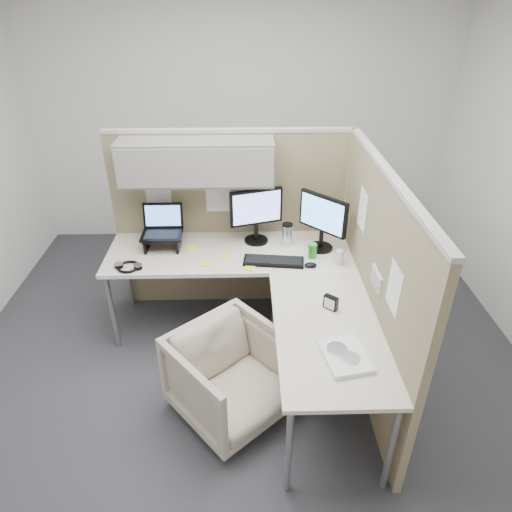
{
  "coord_description": "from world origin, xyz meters",
  "views": [
    {
      "loc": [
        0.02,
        -2.68,
        2.6
      ],
      "look_at": [
        0.1,
        0.25,
        0.85
      ],
      "focal_mm": 32.0,
      "sensor_mm": 36.0,
      "label": 1
    }
  ],
  "objects_px": {
    "office_chair": "(231,373)",
    "keyboard": "(274,261)",
    "desk": "(260,283)",
    "monitor_left": "(256,212)"
  },
  "relations": [
    {
      "from": "monitor_left",
      "to": "keyboard",
      "type": "bearing_deg",
      "value": -86.96
    },
    {
      "from": "desk",
      "to": "office_chair",
      "type": "xyz_separation_m",
      "value": [
        -0.21,
        -0.57,
        -0.33
      ]
    },
    {
      "from": "desk",
      "to": "office_chair",
      "type": "relative_size",
      "value": 2.82
    },
    {
      "from": "desk",
      "to": "monitor_left",
      "type": "bearing_deg",
      "value": 91.09
    },
    {
      "from": "desk",
      "to": "keyboard",
      "type": "distance_m",
      "value": 0.26
    },
    {
      "from": "desk",
      "to": "office_chair",
      "type": "distance_m",
      "value": 0.7
    },
    {
      "from": "monitor_left",
      "to": "desk",
      "type": "bearing_deg",
      "value": -105.65
    },
    {
      "from": "desk",
      "to": "keyboard",
      "type": "xyz_separation_m",
      "value": [
        0.12,
        0.22,
        0.05
      ]
    },
    {
      "from": "office_chair",
      "to": "desk",
      "type": "bearing_deg",
      "value": 29.57
    },
    {
      "from": "office_chair",
      "to": "keyboard",
      "type": "relative_size",
      "value": 1.51
    }
  ]
}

